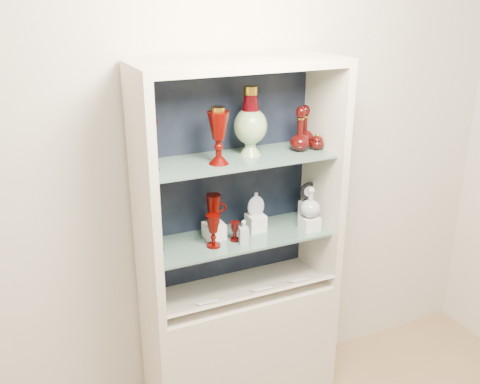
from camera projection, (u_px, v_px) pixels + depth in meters
name	position (u px, v px, depth m)	size (l,w,h in m)	color
wall_back	(223.00, 160.00, 2.78)	(3.50, 0.02, 2.80)	beige
cabinet_base	(240.00, 348.00, 2.96)	(1.00, 0.40, 0.75)	beige
cabinet_back_panel	(225.00, 176.00, 2.78)	(0.98, 0.02, 1.15)	black
cabinet_side_left	(144.00, 202.00, 2.43)	(0.04, 0.40, 1.15)	beige
cabinet_side_right	(323.00, 174.00, 2.81)	(0.04, 0.40, 1.15)	beige
cabinet_top_cap	(240.00, 64.00, 2.41)	(1.00, 0.40, 0.04)	beige
shelf_lower	(238.00, 237.00, 2.74)	(0.92, 0.34, 0.01)	slate
shelf_upper	(238.00, 159.00, 2.59)	(0.92, 0.34, 0.01)	slate
label_ledge	(249.00, 294.00, 2.72)	(0.92, 0.18, 0.01)	beige
label_card_0	(261.00, 289.00, 2.74)	(0.10, 0.07, 0.00)	white
label_card_1	(298.00, 280.00, 2.83)	(0.10, 0.07, 0.00)	white
label_card_2	(206.00, 302.00, 2.63)	(0.10, 0.07, 0.00)	white
pedestal_lamp_left	(148.00, 144.00, 2.37)	(0.09, 0.09, 0.25)	#4D0400
pedestal_lamp_right	(218.00, 136.00, 2.45)	(0.10, 0.10, 0.27)	#4D0400
enamel_urn	(250.00, 121.00, 2.58)	(0.16, 0.16, 0.34)	#0B4929
ruby_decanter_a	(300.00, 126.00, 2.65)	(0.10, 0.10, 0.26)	#380705
ruby_decanter_b	(305.00, 124.00, 2.76)	(0.10, 0.10, 0.23)	#380705
lidded_bowl	(317.00, 141.00, 2.71)	(0.08, 0.08, 0.09)	#380705
cobalt_goblet	(156.00, 236.00, 2.55)	(0.07, 0.07, 0.16)	#01143B
ruby_goblet_tall	(213.00, 231.00, 2.60)	(0.07, 0.07, 0.17)	#4D0400
ruby_goblet_small	(235.00, 231.00, 2.67)	(0.05, 0.05, 0.10)	#380705
riser_ruby_pitcher	(214.00, 231.00, 2.71)	(0.10, 0.10, 0.08)	silver
ruby_pitcher	(214.00, 209.00, 2.66)	(0.12, 0.07, 0.16)	#4D0400
clear_square_bottle	(244.00, 232.00, 2.64)	(0.04, 0.04, 0.13)	#9AA6B0
riser_flat_flask	(256.00, 223.00, 2.79)	(0.09, 0.09, 0.09)	silver
flat_flask	(256.00, 203.00, 2.75)	(0.09, 0.04, 0.13)	#ADB7C1
riser_clear_round_decanter	(309.00, 223.00, 2.81)	(0.09, 0.09, 0.07)	silver
clear_round_decanter	(310.00, 203.00, 2.77)	(0.11, 0.11, 0.16)	#9AA6B0
riser_cameo_medallion	(308.00, 210.00, 2.93)	(0.08, 0.08, 0.10)	silver
cameo_medallion	(309.00, 192.00, 2.89)	(0.10, 0.04, 0.12)	black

